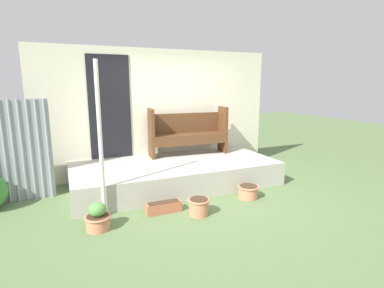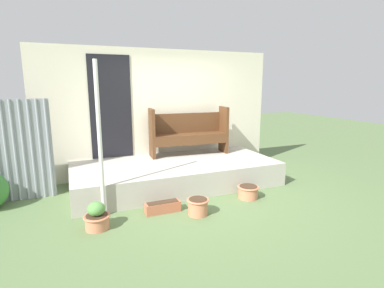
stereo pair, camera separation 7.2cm
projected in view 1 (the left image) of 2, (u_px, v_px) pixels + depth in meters
ground_plane at (199, 199)px, 5.03m from camera, size 24.00×24.00×0.00m
porch_slab at (176, 173)px, 5.72m from camera, size 3.78×1.71×0.44m
house_wall at (159, 113)px, 6.28m from camera, size 4.98×0.08×2.60m
support_post at (100, 142)px, 4.16m from camera, size 0.06×0.06×2.22m
bench at (188, 131)px, 6.24m from camera, size 1.65×0.50×0.98m
flower_pot_left at (98, 218)px, 3.95m from camera, size 0.35×0.35×0.37m
flower_pot_middle at (199, 206)px, 4.41m from camera, size 0.33×0.33×0.25m
flower_pot_right at (248, 191)px, 5.06m from camera, size 0.37×0.37×0.21m
planter_box_rect at (163, 207)px, 4.49m from camera, size 0.53×0.17×0.16m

